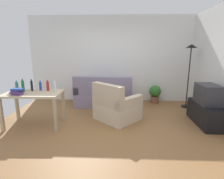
{
  "coord_description": "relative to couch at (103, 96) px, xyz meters",
  "views": [
    {
      "loc": [
        0.29,
        -3.6,
        1.7
      ],
      "look_at": [
        0.1,
        0.5,
        0.75
      ],
      "focal_mm": 28.61,
      "sensor_mm": 36.0,
      "label": 1
    }
  ],
  "objects": [
    {
      "name": "book_stack",
      "position": [
        -1.64,
        -1.69,
        0.52
      ],
      "size": [
        0.27,
        0.22,
        0.13
      ],
      "color": "#593372",
      "rests_on": "desk"
    },
    {
      "name": "bottle_dark",
      "position": [
        -1.5,
        -1.33,
        0.57
      ],
      "size": [
        0.05,
        0.05,
        0.26
      ],
      "color": "black",
      "rests_on": "desk"
    },
    {
      "name": "couch",
      "position": [
        0.0,
        0.0,
        0.0
      ],
      "size": [
        1.67,
        0.84,
        0.92
      ],
      "rotation": [
        0.0,
        0.0,
        3.14
      ],
      "color": "gray",
      "rests_on": "ground_plane"
    },
    {
      "name": "bottle_red",
      "position": [
        -1.14,
        -1.32,
        0.56
      ],
      "size": [
        0.06,
        0.06,
        0.25
      ],
      "color": "#AD2323",
      "rests_on": "desk"
    },
    {
      "name": "bottle_tall",
      "position": [
        -1.85,
        -1.33,
        0.55
      ],
      "size": [
        0.07,
        0.07,
        0.23
      ],
      "color": "teal",
      "rests_on": "desk"
    },
    {
      "name": "tv_stand",
      "position": [
        2.46,
        -1.25,
        -0.07
      ],
      "size": [
        0.44,
        1.1,
        0.48
      ],
      "rotation": [
        0.0,
        0.0,
        1.57
      ],
      "color": "black",
      "rests_on": "ground_plane"
    },
    {
      "name": "bottle_green",
      "position": [
        -1.67,
        -1.39,
        0.58
      ],
      "size": [
        0.06,
        0.06,
        0.28
      ],
      "color": "#1E722D",
      "rests_on": "desk"
    },
    {
      "name": "bottle_blue",
      "position": [
        -1.32,
        -1.28,
        0.55
      ],
      "size": [
        0.06,
        0.06,
        0.23
      ],
      "color": "#2347A3",
      "rests_on": "desk"
    },
    {
      "name": "bottle_clear",
      "position": [
        -0.96,
        -1.35,
        0.56
      ],
      "size": [
        0.06,
        0.06,
        0.25
      ],
      "color": "silver",
      "rests_on": "desk"
    },
    {
      "name": "wall_rear",
      "position": [
        0.21,
        0.61,
        1.04
      ],
      "size": [
        5.2,
        0.1,
        2.7
      ],
      "primitive_type": "cube",
      "color": "white",
      "rests_on": "ground_plane"
    },
    {
      "name": "potted_plant",
      "position": [
        1.6,
        0.31,
        0.02
      ],
      "size": [
        0.36,
        0.36,
        0.57
      ],
      "color": "brown",
      "rests_on": "ground_plane"
    },
    {
      "name": "ground_plane",
      "position": [
        0.21,
        -1.59,
        -0.32
      ],
      "size": [
        5.2,
        4.4,
        0.02
      ],
      "primitive_type": "cube",
      "color": "olive"
    },
    {
      "name": "desk",
      "position": [
        -1.4,
        -1.5,
        0.34
      ],
      "size": [
        1.23,
        0.74,
        0.76
      ],
      "rotation": [
        0.0,
        0.0,
        0.04
      ],
      "color": "#C6B28E",
      "rests_on": "ground_plane"
    },
    {
      "name": "torchiere_lamp",
      "position": [
        2.46,
        -0.04,
        1.1
      ],
      "size": [
        0.32,
        0.32,
        1.81
      ],
      "color": "black",
      "rests_on": "ground_plane"
    },
    {
      "name": "tv",
      "position": [
        2.46,
        -1.25,
        0.39
      ],
      "size": [
        0.41,
        0.6,
        0.44
      ],
      "rotation": [
        0.0,
        0.0,
        1.57
      ],
      "color": "#2D2D33",
      "rests_on": "tv_stand"
    },
    {
      "name": "armchair",
      "position": [
        0.4,
        -1.1,
        0.01
      ],
      "size": [
        1.23,
        1.23,
        0.92
      ],
      "rotation": [
        0.0,
        0.0,
        2.4
      ],
      "color": "beige",
      "rests_on": "ground_plane"
    }
  ]
}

